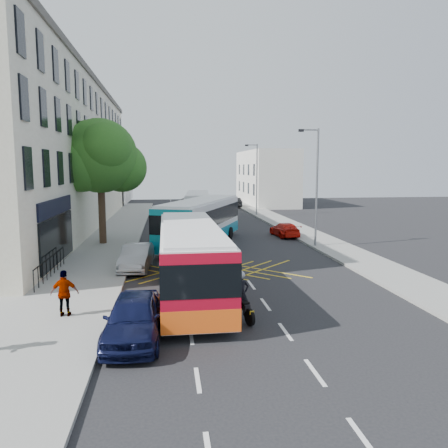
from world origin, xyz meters
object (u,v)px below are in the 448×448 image
object	(u,v)px
lamp_near	(315,181)
bus_mid	(201,221)
parked_car_silver	(137,257)
motorbike	(241,297)
parked_car_blue	(134,318)
distant_car_dark	(234,202)
street_tree	(100,157)
distant_car_silver	(216,205)
red_hatchback	(285,230)
bus_far	(198,206)
distant_car_grey	(187,203)
bus_near	(190,258)
pedestrian_far	(65,293)
lamp_far	(256,176)

from	to	relation	value
lamp_near	bus_mid	distance (m)	8.46
lamp_near	bus_mid	size ratio (longest dim) A/B	0.68
parked_car_silver	motorbike	bearing A→B (deg)	-58.34
parked_car_blue	distant_car_dark	world-z (taller)	parked_car_blue
bus_mid	parked_car_silver	xyz separation A→B (m)	(-4.08, -7.03, -1.04)
street_tree	distant_car_silver	size ratio (longest dim) A/B	2.51
lamp_near	red_hatchback	world-z (taller)	lamp_near
bus_far	distant_car_silver	xyz separation A→B (m)	(3.25, 11.10, -0.94)
distant_car_grey	bus_near	bearing A→B (deg)	-98.43
bus_near	motorbike	distance (m)	3.81
motorbike	bus_near	bearing A→B (deg)	99.02
bus_far	distant_car_dark	xyz separation A→B (m)	(6.19, 14.44, -0.86)
motorbike	red_hatchback	distance (m)	19.86
parked_car_blue	distant_car_silver	world-z (taller)	parked_car_blue
parked_car_silver	distant_car_silver	xyz separation A→B (m)	(8.17, 33.06, -0.09)
bus_far	pedestrian_far	xyz separation A→B (m)	(-6.97, -29.66, -0.53)
motorbike	distant_car_grey	distance (m)	45.74
lamp_near	lamp_far	bearing A→B (deg)	90.00
bus_far	motorbike	world-z (taller)	bus_far
distant_car_dark	bus_mid	bearing A→B (deg)	73.88
street_tree	parked_car_silver	distance (m)	10.24
distant_car_dark	parked_car_blue	bearing A→B (deg)	74.51
lamp_near	red_hatchback	bearing A→B (deg)	97.86
parked_car_silver	distant_car_dark	bearing A→B (deg)	77.91
street_tree	lamp_near	world-z (taller)	street_tree
parked_car_blue	distant_car_grey	world-z (taller)	parked_car_blue
parked_car_blue	distant_car_grey	distance (m)	47.33
parked_car_silver	distant_car_grey	size ratio (longest dim) A/B	0.90
parked_car_blue	distant_car_silver	size ratio (longest dim) A/B	1.25
lamp_near	lamp_far	xyz separation A→B (m)	(0.00, 20.00, 0.00)
parked_car_blue	distant_car_silver	xyz separation A→B (m)	(7.60, 43.00, -0.15)
red_hatchback	distant_car_grey	xyz separation A→B (m)	(-6.54, 27.08, 0.08)
lamp_far	bus_near	size ratio (longest dim) A/B	0.73
parked_car_blue	red_hatchback	xyz separation A→B (m)	(10.53, 20.08, -0.18)
lamp_far	parked_car_silver	distance (m)	28.01
street_tree	bus_mid	size ratio (longest dim) A/B	0.75
bus_far	distant_car_silver	bearing A→B (deg)	78.51
lamp_near	bus_far	size ratio (longest dim) A/B	0.76
lamp_far	bus_far	distance (m)	8.17
bus_mid	distant_car_silver	distance (m)	26.37
bus_far	distant_car_grey	world-z (taller)	bus_far
bus_near	parked_car_blue	size ratio (longest dim) A/B	2.51
parked_car_silver	pedestrian_far	distance (m)	7.98
lamp_far	distant_car_silver	bearing A→B (deg)	114.51
parked_car_silver	red_hatchback	size ratio (longest dim) A/B	1.08
distant_car_grey	lamp_near	bearing A→B (deg)	-83.17
parked_car_blue	bus_mid	bearing A→B (deg)	80.88
motorbike	pedestrian_far	size ratio (longest dim) A/B	1.17
motorbike	red_hatchback	size ratio (longest dim) A/B	0.51
parked_car_blue	pedestrian_far	world-z (taller)	pedestrian_far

